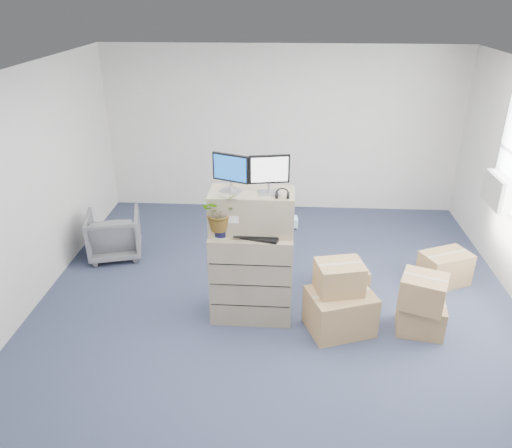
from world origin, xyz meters
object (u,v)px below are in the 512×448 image
at_px(filing_cabinet_lower, 252,274).
at_px(monitor_right, 269,172).
at_px(water_bottle, 255,219).
at_px(monitor_left, 231,171).
at_px(potted_plant, 220,216).
at_px(keyboard, 255,235).
at_px(office_chair, 114,232).

xyz_separation_m(filing_cabinet_lower, monitor_right, (0.19, 0.01, 1.26)).
bearing_deg(water_bottle, filing_cabinet_lower, -116.34).
distance_m(monitor_left, water_bottle, 0.64).
relative_size(filing_cabinet_lower, monitor_left, 2.57).
height_order(water_bottle, potted_plant, potted_plant).
distance_m(filing_cabinet_lower, water_bottle, 0.68).
height_order(monitor_left, keyboard, monitor_left).
bearing_deg(office_chair, keyboard, 131.25).
bearing_deg(monitor_left, filing_cabinet_lower, 11.23).
xyz_separation_m(monitor_right, potted_plant, (-0.52, -0.13, -0.46)).
distance_m(monitor_left, potted_plant, 0.50).
relative_size(keyboard, water_bottle, 2.22).
bearing_deg(keyboard, water_bottle, 106.94).
height_order(monitor_left, potted_plant, monitor_left).
xyz_separation_m(monitor_left, water_bottle, (0.27, 0.03, -0.58)).
relative_size(monitor_right, keyboard, 0.78).
bearing_deg(keyboard, monitor_left, 166.27).
relative_size(monitor_right, water_bottle, 1.74).
relative_size(filing_cabinet_lower, office_chair, 1.47).
bearing_deg(filing_cabinet_lower, office_chair, 148.12).
relative_size(monitor_left, potted_plant, 0.76).
bearing_deg(filing_cabinet_lower, keyboard, -66.19).
bearing_deg(filing_cabinet_lower, monitor_left, 169.42).
distance_m(monitor_right, water_bottle, 0.61).
xyz_separation_m(potted_plant, office_chair, (-1.77, 1.45, -0.97)).
xyz_separation_m(monitor_right, water_bottle, (-0.15, 0.06, -0.59)).
bearing_deg(monitor_right, water_bottle, 146.64).
distance_m(water_bottle, potted_plant, 0.44).
distance_m(monitor_left, monitor_right, 0.42).
bearing_deg(monitor_right, monitor_left, 165.39).
bearing_deg(monitor_left, potted_plant, -100.43).
xyz_separation_m(filing_cabinet_lower, water_bottle, (0.04, 0.08, 0.67)).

